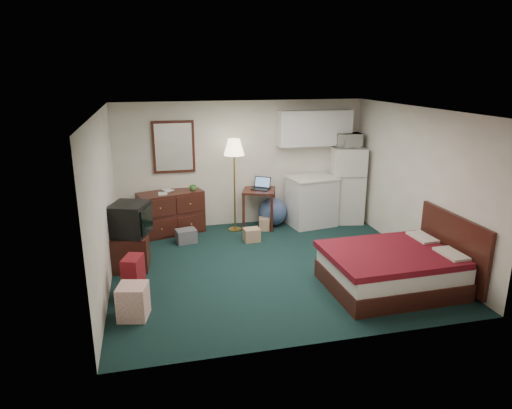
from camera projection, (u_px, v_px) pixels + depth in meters
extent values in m
cube|color=black|center=(271.00, 266.00, 7.43)|extent=(5.00, 4.50, 0.01)
cube|color=beige|center=(273.00, 110.00, 6.72)|extent=(5.00, 4.50, 0.01)
cube|color=beige|center=(242.00, 164.00, 9.18)|extent=(5.00, 0.01, 2.50)
cube|color=beige|center=(326.00, 243.00, 4.98)|extent=(5.00, 0.01, 2.50)
cube|color=beige|center=(103.00, 202.00, 6.52)|extent=(0.01, 4.50, 2.50)
cube|color=beige|center=(416.00, 183.00, 7.63)|extent=(0.01, 4.50, 2.50)
sphere|color=#364D79|center=(273.00, 212.00, 9.30)|extent=(0.70, 0.70, 0.58)
imported|color=silver|center=(348.00, 139.00, 9.21)|extent=(0.55, 0.36, 0.35)
imported|color=#946E4F|center=(158.00, 189.00, 8.52)|extent=(0.16, 0.02, 0.22)
imported|color=#946E4F|center=(163.00, 186.00, 8.71)|extent=(0.16, 0.10, 0.23)
imported|color=#408331|center=(193.00, 187.00, 8.80)|extent=(0.16, 0.14, 0.13)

